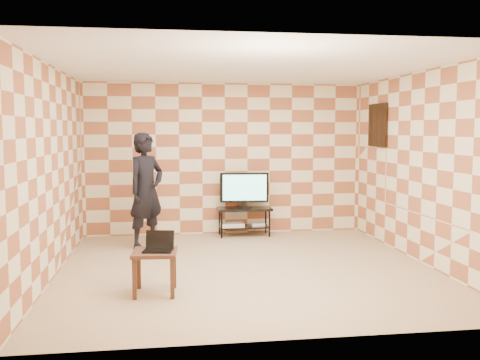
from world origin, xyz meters
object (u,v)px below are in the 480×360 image
tv (244,188)px  side_table (155,258)px  person (146,191)px  tv_stand (244,215)px

tv → side_table: bearing=-115.6°
side_table → person: 2.52m
side_table → person: size_ratio=0.29×
tv → person: size_ratio=0.47×
tv → person: person is taller
tv_stand → side_table: size_ratio=1.80×
tv → side_table: 3.54m
side_table → person: (-0.16, 2.46, 0.50)m
person → tv: bearing=-20.6°
tv_stand → person: size_ratio=0.52×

